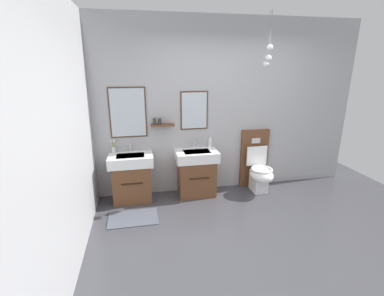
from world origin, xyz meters
TOP-DOWN VIEW (x-y plane):
  - ground_plane at (0.00, 0.00)m, footprint 5.63×4.77m
  - wall_back at (-0.01, 1.72)m, footprint 4.43×0.60m
  - wall_left at (-2.16, 0.00)m, footprint 0.12×3.57m
  - bath_mat at (-1.56, 0.90)m, footprint 0.68×0.44m
  - vanity_sink_left at (-1.56, 1.48)m, footprint 0.66×0.45m
  - tap_on_left_sink at (-1.56, 1.64)m, footprint 0.03×0.13m
  - vanity_sink_right at (-0.54, 1.48)m, footprint 0.66×0.45m
  - tap_on_right_sink at (-0.54, 1.64)m, footprint 0.03×0.13m
  - toilet at (0.51, 1.46)m, footprint 0.48×0.63m
  - toothbrush_cup at (-1.81, 1.62)m, footprint 0.07×0.08m
  - soap_dispenser at (-0.28, 1.63)m, footprint 0.06×0.06m

SIDE VIEW (x-z plane):
  - ground_plane at x=0.00m, z-range -0.10..0.00m
  - bath_mat at x=-1.56m, z-range 0.00..0.01m
  - toilet at x=0.51m, z-range -0.12..0.88m
  - vanity_sink_left at x=-1.56m, z-range 0.02..0.76m
  - vanity_sink_right at x=-0.54m, z-range 0.02..0.76m
  - toothbrush_cup at x=-1.81m, z-range 0.70..0.91m
  - tap_on_left_sink at x=-1.56m, z-range 0.76..0.87m
  - tap_on_right_sink at x=-0.54m, z-range 0.76..0.87m
  - soap_dispenser at x=-0.28m, z-range 0.73..0.92m
  - wall_left at x=-2.16m, z-range 0.00..2.76m
  - wall_back at x=-0.01m, z-range 0.00..2.76m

